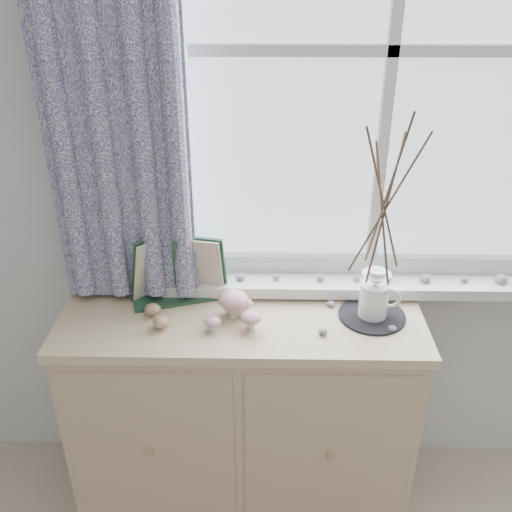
# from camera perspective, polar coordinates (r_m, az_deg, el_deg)

# --- Properties ---
(sideboard) EXTENTS (1.20, 0.45, 0.85)m
(sideboard) POSITION_cam_1_polar(r_m,az_deg,el_deg) (2.15, -1.36, -15.40)
(sideboard) COLOR beige
(sideboard) RESTS_ON ground
(botanical_book) EXTENTS (0.38, 0.23, 0.25)m
(botanical_book) POSITION_cam_1_polar(r_m,az_deg,el_deg) (1.90, -8.09, -1.56)
(botanical_book) COLOR #1E3E2A
(botanical_book) RESTS_ON sideboard
(toadstool_cluster) EXTENTS (0.18, 0.16, 0.09)m
(toadstool_cluster) POSITION_cam_1_polar(r_m,az_deg,el_deg) (1.83, -2.13, -5.10)
(toadstool_cluster) COLOR beige
(toadstool_cluster) RESTS_ON sideboard
(wooden_eggs) EXTENTS (0.09, 0.11, 0.06)m
(wooden_eggs) POSITION_cam_1_polar(r_m,az_deg,el_deg) (1.87, -9.90, -5.89)
(wooden_eggs) COLOR tan
(wooden_eggs) RESTS_ON sideboard
(songbird_figurine) EXTENTS (0.14, 0.09, 0.07)m
(songbird_figurine) POSITION_cam_1_polar(r_m,az_deg,el_deg) (1.87, -1.99, -5.05)
(songbird_figurine) COLOR white
(songbird_figurine) RESTS_ON sideboard
(crocheted_doily) EXTENTS (0.22, 0.22, 0.01)m
(crocheted_doily) POSITION_cam_1_polar(r_m,az_deg,el_deg) (1.92, 11.51, -5.85)
(crocheted_doily) COLOR black
(crocheted_doily) RESTS_ON sideboard
(twig_pitcher) EXTENTS (0.30, 0.30, 0.71)m
(twig_pitcher) POSITION_cam_1_polar(r_m,az_deg,el_deg) (1.73, 12.79, 5.32)
(twig_pitcher) COLOR silver
(twig_pitcher) RESTS_ON crocheted_doily
(sideboard_pebbles) EXTENTS (0.33, 0.23, 0.02)m
(sideboard_pebbles) POSITION_cam_1_polar(r_m,az_deg,el_deg) (1.90, 8.48, -5.69)
(sideboard_pebbles) COLOR gray
(sideboard_pebbles) RESTS_ON sideboard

